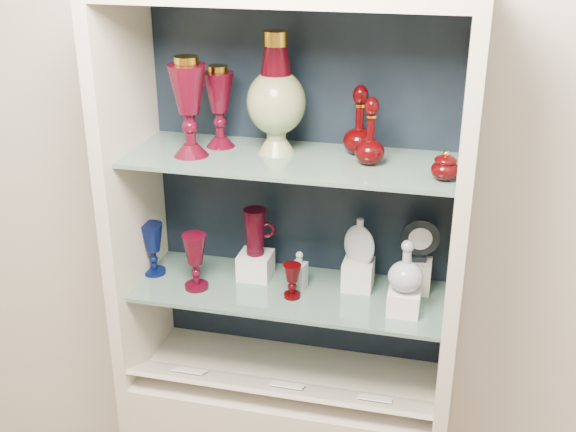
% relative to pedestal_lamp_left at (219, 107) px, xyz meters
% --- Properties ---
extents(wall_back, '(3.50, 0.02, 2.80)m').
position_rel_pedestal_lamp_left_xyz_m(wall_back, '(0.22, 0.15, -0.19)').
color(wall_back, beige).
rests_on(wall_back, ground).
extents(cabinet_back_panel, '(0.98, 0.02, 1.15)m').
position_rel_pedestal_lamp_left_xyz_m(cabinet_back_panel, '(0.22, 0.12, -0.26)').
color(cabinet_back_panel, black).
rests_on(cabinet_back_panel, cabinet_base).
extents(cabinet_side_left, '(0.04, 0.40, 1.15)m').
position_rel_pedestal_lamp_left_xyz_m(cabinet_side_left, '(-0.26, -0.07, -0.26)').
color(cabinet_side_left, beige).
rests_on(cabinet_side_left, cabinet_base).
extents(cabinet_side_right, '(0.04, 0.40, 1.15)m').
position_rel_pedestal_lamp_left_xyz_m(cabinet_side_right, '(0.70, -0.07, -0.26)').
color(cabinet_side_right, beige).
rests_on(cabinet_side_right, cabinet_base).
extents(shelf_lower, '(0.92, 0.34, 0.01)m').
position_rel_pedestal_lamp_left_xyz_m(shelf_lower, '(0.22, -0.05, -0.54)').
color(shelf_lower, slate).
rests_on(shelf_lower, cabinet_side_left).
extents(shelf_upper, '(0.92, 0.34, 0.01)m').
position_rel_pedestal_lamp_left_xyz_m(shelf_upper, '(0.22, -0.05, -0.12)').
color(shelf_upper, slate).
rests_on(shelf_upper, cabinet_side_left).
extents(label_ledge, '(0.92, 0.17, 0.09)m').
position_rel_pedestal_lamp_left_xyz_m(label_ledge, '(0.22, -0.18, -0.81)').
color(label_ledge, beige).
rests_on(label_ledge, cabinet_base).
extents(label_card_0, '(0.10, 0.06, 0.03)m').
position_rel_pedestal_lamp_left_xyz_m(label_card_0, '(0.25, -0.18, -0.79)').
color(label_card_0, white).
rests_on(label_card_0, label_ledge).
extents(label_card_1, '(0.10, 0.06, 0.03)m').
position_rel_pedestal_lamp_left_xyz_m(label_card_1, '(-0.06, -0.18, -0.79)').
color(label_card_1, white).
rests_on(label_card_1, label_ledge).
extents(label_card_2, '(0.10, 0.06, 0.03)m').
position_rel_pedestal_lamp_left_xyz_m(label_card_2, '(0.51, -0.18, -0.79)').
color(label_card_2, white).
rests_on(label_card_2, label_ledge).
extents(pedestal_lamp_left, '(0.12, 0.12, 0.24)m').
position_rel_pedestal_lamp_left_xyz_m(pedestal_lamp_left, '(0.00, 0.00, 0.00)').
color(pedestal_lamp_left, '#4E0617').
rests_on(pedestal_lamp_left, shelf_upper).
extents(pedestal_lamp_right, '(0.14, 0.14, 0.28)m').
position_rel_pedestal_lamp_left_xyz_m(pedestal_lamp_right, '(-0.05, -0.10, 0.02)').
color(pedestal_lamp_right, '#4E0617').
rests_on(pedestal_lamp_right, shelf_upper).
extents(enamel_urn, '(0.19, 0.19, 0.34)m').
position_rel_pedestal_lamp_left_xyz_m(enamel_urn, '(0.17, -0.02, 0.05)').
color(enamel_urn, '#0D4013').
rests_on(enamel_urn, shelf_upper).
extents(ruby_decanter_a, '(0.09, 0.09, 0.21)m').
position_rel_pedestal_lamp_left_xyz_m(ruby_decanter_a, '(0.45, -0.06, -0.01)').
color(ruby_decanter_a, '#3C0102').
rests_on(ruby_decanter_a, shelf_upper).
extents(ruby_decanter_b, '(0.10, 0.10, 0.21)m').
position_rel_pedestal_lamp_left_xyz_m(ruby_decanter_b, '(0.40, 0.02, -0.01)').
color(ruby_decanter_b, '#3C0102').
rests_on(ruby_decanter_b, shelf_upper).
extents(lidded_bowl, '(0.08, 0.08, 0.08)m').
position_rel_pedestal_lamp_left_xyz_m(lidded_bowl, '(0.65, -0.13, -0.08)').
color(lidded_bowl, '#3C0102').
rests_on(lidded_bowl, shelf_upper).
extents(cobalt_goblet, '(0.08, 0.08, 0.17)m').
position_rel_pedestal_lamp_left_xyz_m(cobalt_goblet, '(-0.22, -0.05, -0.45)').
color(cobalt_goblet, '#040D40').
rests_on(cobalt_goblet, shelf_lower).
extents(ruby_goblet_tall, '(0.09, 0.09, 0.18)m').
position_rel_pedestal_lamp_left_xyz_m(ruby_goblet_tall, '(-0.06, -0.11, -0.45)').
color(ruby_goblet_tall, '#4E0617').
rests_on(ruby_goblet_tall, shelf_lower).
extents(ruby_goblet_small, '(0.06, 0.06, 0.11)m').
position_rel_pedestal_lamp_left_xyz_m(ruby_goblet_small, '(0.24, -0.10, -0.48)').
color(ruby_goblet_small, '#3C0102').
rests_on(ruby_goblet_small, shelf_lower).
extents(riser_ruby_pitcher, '(0.10, 0.10, 0.08)m').
position_rel_pedestal_lamp_left_xyz_m(riser_ruby_pitcher, '(0.10, 0.00, -0.50)').
color(riser_ruby_pitcher, silver).
rests_on(riser_ruby_pitcher, shelf_lower).
extents(ruby_pitcher, '(0.12, 0.09, 0.15)m').
position_rel_pedestal_lamp_left_xyz_m(ruby_pitcher, '(0.10, 0.00, -0.38)').
color(ruby_pitcher, '#4E0617').
rests_on(ruby_pitcher, riser_ruby_pitcher).
extents(clear_square_bottle, '(0.05, 0.05, 0.12)m').
position_rel_pedestal_lamp_left_xyz_m(clear_square_bottle, '(0.25, -0.04, -0.48)').
color(clear_square_bottle, '#929FA9').
rests_on(clear_square_bottle, shelf_lower).
extents(riser_flat_flask, '(0.09, 0.09, 0.09)m').
position_rel_pedestal_lamp_left_xyz_m(riser_flat_flask, '(0.42, 0.01, -0.49)').
color(riser_flat_flask, silver).
rests_on(riser_flat_flask, shelf_lower).
extents(flat_flask, '(0.11, 0.08, 0.14)m').
position_rel_pedestal_lamp_left_xyz_m(flat_flask, '(0.42, 0.01, -0.38)').
color(flat_flask, '#B1BCC4').
rests_on(flat_flask, riser_flat_flask).
extents(riser_clear_round_decanter, '(0.09, 0.09, 0.07)m').
position_rel_pedestal_lamp_left_xyz_m(riser_clear_round_decanter, '(0.57, -0.11, -0.50)').
color(riser_clear_round_decanter, silver).
rests_on(riser_clear_round_decanter, shelf_lower).
extents(clear_round_decanter, '(0.12, 0.12, 0.15)m').
position_rel_pedestal_lamp_left_xyz_m(clear_round_decanter, '(0.57, -0.11, -0.39)').
color(clear_round_decanter, '#929FA9').
rests_on(clear_round_decanter, riser_clear_round_decanter).
extents(riser_cameo_medallion, '(0.08, 0.08, 0.10)m').
position_rel_pedestal_lamp_left_xyz_m(riser_cameo_medallion, '(0.60, 0.03, -0.49)').
color(riser_cameo_medallion, silver).
rests_on(riser_cameo_medallion, shelf_lower).
extents(cameo_medallion, '(0.12, 0.06, 0.14)m').
position_rel_pedestal_lamp_left_xyz_m(cameo_medallion, '(0.60, 0.03, -0.37)').
color(cameo_medallion, black).
rests_on(cameo_medallion, riser_cameo_medallion).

